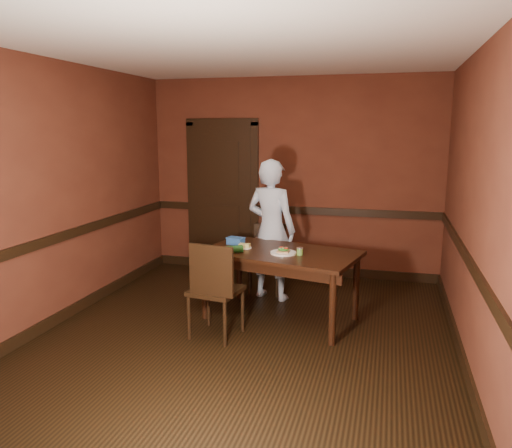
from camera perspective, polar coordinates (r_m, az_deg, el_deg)
The scene contains 22 objects.
floor at distance 5.08m, azimuth -1.05°, elevation -12.44°, with size 4.00×4.50×0.01m, color black.
ceiling at distance 4.72m, azimuth -1.17°, elevation 19.27°, with size 4.00×4.50×0.01m, color white.
wall_back at distance 6.89m, azimuth 4.14°, elevation 5.32°, with size 4.00×0.02×2.70m, color #57281A.
wall_front at distance 2.67m, azimuth -14.75°, elevation -3.78°, with size 4.00×0.02×2.70m, color #57281A.
wall_left at distance 5.61m, azimuth -21.18°, elevation 3.36°, with size 0.02×4.50×2.70m, color #57281A.
wall_right at distance 4.58m, azimuth 23.68°, elevation 1.67°, with size 0.02×4.50×2.70m, color #57281A.
dado_back at distance 6.93m, azimuth 4.07°, elevation 1.60°, with size 4.00×0.03×0.10m, color black.
dado_left at distance 5.67m, azimuth -20.75°, elevation -1.15°, with size 0.03×4.50×0.10m, color black.
dado_right at distance 4.67m, azimuth 23.08°, elevation -3.78°, with size 0.03×4.50×0.10m, color black.
baseboard_back at distance 7.11m, azimuth 3.98°, elevation -5.09°, with size 4.00×0.03×0.12m, color black.
baseboard_left at distance 5.89m, azimuth -20.20°, elevation -9.17°, with size 0.03×4.50×0.12m, color black.
baseboard_right at distance 4.93m, azimuth 22.35°, elevation -13.28°, with size 0.03×4.50×0.12m, color black.
door at distance 7.14m, azimuth -3.85°, elevation 3.43°, with size 1.05×0.07×2.20m.
dining_table at distance 5.34m, azimuth 2.78°, elevation -7.01°, with size 1.59×0.90×0.75m, color black.
chair_far at distance 6.14m, azimuth 0.84°, elevation -4.12°, with size 0.40×0.40×0.85m, color black, non-canonical shape.
chair_near at distance 4.90m, azimuth -4.62°, elevation -7.35°, with size 0.45×0.45×0.96m, color black, non-canonical shape.
person at distance 5.89m, azimuth 1.75°, elevation -0.66°, with size 0.61×0.40×1.67m, color silver.
sandwich_plate at distance 5.13m, azimuth 3.14°, elevation -3.20°, with size 0.27×0.27×0.07m.
sauce_jar at distance 5.09m, azimuth 5.03°, elevation -3.11°, with size 0.07×0.07×0.08m.
cheese_saucer at distance 5.36m, azimuth -1.32°, elevation -2.57°, with size 0.15×0.15×0.05m.
food_tub at distance 5.54m, azimuth -2.34°, elevation -1.93°, with size 0.21×0.16×0.08m.
wrapped_veg at distance 5.14m, azimuth -3.06°, elevation -2.93°, with size 0.08×0.08×0.28m, color #184C18.
Camera 1 is at (1.30, -4.48, 2.00)m, focal length 35.00 mm.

